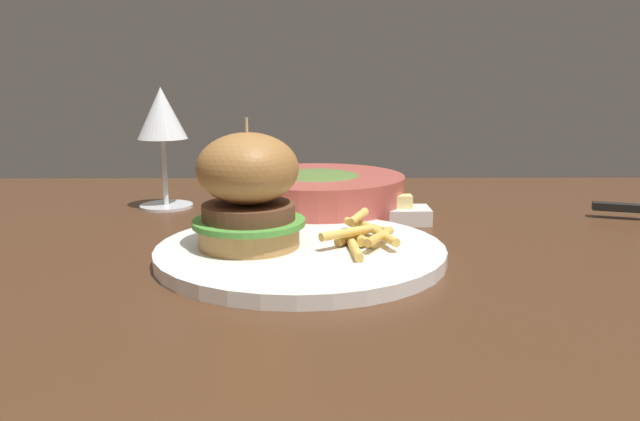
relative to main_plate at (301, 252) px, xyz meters
name	(u,v)px	position (x,y,z in m)	size (l,w,h in m)	color
dining_table	(348,314)	(0.05, 0.07, -0.10)	(1.25, 0.88, 0.74)	#472B19
main_plate	(301,252)	(0.00, 0.00, 0.00)	(0.29, 0.29, 0.01)	white
burger_sandwich	(248,190)	(-0.05, 0.00, 0.06)	(0.11, 0.11, 0.13)	#B78447
fries_pile	(362,234)	(0.06, 0.01, 0.02)	(0.08, 0.13, 0.03)	#E0B251
wine_glass	(162,120)	(-0.20, 0.26, 0.12)	(0.07, 0.07, 0.17)	silver
butter_dish	(402,214)	(0.12, 0.16, 0.00)	(0.07, 0.05, 0.04)	white
soup_bowl	(318,193)	(0.02, 0.21, 0.02)	(0.23, 0.23, 0.06)	#B24C42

